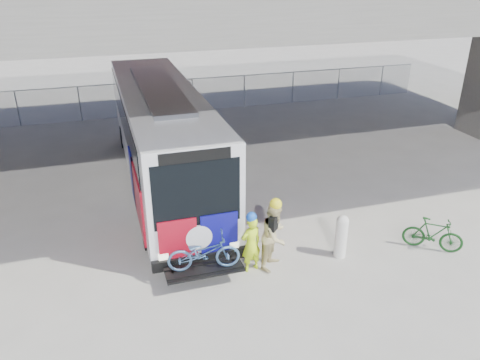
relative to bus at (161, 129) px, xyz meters
name	(u,v)px	position (x,y,z in m)	size (l,w,h in m)	color
ground	(239,211)	(2.00, -3.10, -2.11)	(160.00, 160.00, 0.00)	#9E9991
bus	(161,129)	(0.00, 0.00, 0.00)	(2.67, 12.98, 3.69)	silver
chainlink_fence	(174,87)	(2.00, 8.90, -0.68)	(30.00, 0.06, 30.00)	gray
bollard	(341,235)	(3.95, -6.44, -1.41)	(0.34, 0.34, 1.30)	silver
cyclist_hivis	(251,243)	(1.34, -6.32, -1.26)	(0.66, 0.51, 1.76)	#D0FB1A
cyclist_tan	(275,235)	(2.00, -6.32, -1.14)	(1.15, 1.15, 2.06)	#D0BF85
bike_parked	(433,234)	(6.65, -6.91, -1.61)	(0.47, 1.66, 1.00)	#164519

